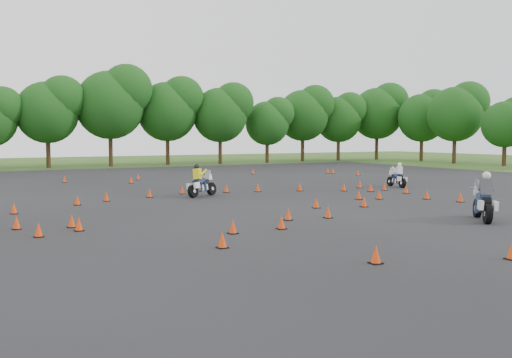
# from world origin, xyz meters

# --- Properties ---
(ground) EXTENTS (140.00, 140.00, 0.00)m
(ground) POSITION_xyz_m (0.00, 0.00, 0.00)
(ground) COLOR #2D5119
(ground) RESTS_ON ground
(asphalt_pad) EXTENTS (62.00, 62.00, 0.00)m
(asphalt_pad) POSITION_xyz_m (0.00, 6.00, 0.01)
(asphalt_pad) COLOR black
(asphalt_pad) RESTS_ON ground
(treeline) EXTENTS (87.03, 32.28, 11.16)m
(treeline) POSITION_xyz_m (3.37, 35.51, 4.71)
(treeline) COLOR #174413
(treeline) RESTS_ON ground
(traffic_cones) EXTENTS (35.69, 32.94, 0.45)m
(traffic_cones) POSITION_xyz_m (-0.11, 5.60, 0.23)
(traffic_cones) COLOR red
(traffic_cones) RESTS_ON asphalt_pad
(rider_grey) EXTENTS (2.09, 2.37, 1.88)m
(rider_grey) POSITION_xyz_m (5.07, -4.62, 0.94)
(rider_grey) COLOR #43454B
(rider_grey) RESTS_ON ground
(rider_yellow) EXTENTS (2.30, 1.69, 1.74)m
(rider_yellow) POSITION_xyz_m (-0.77, 8.40, 0.87)
(rider_yellow) COLOR yellow
(rider_yellow) RESTS_ON ground
(rider_white) EXTENTS (0.98, 2.08, 1.54)m
(rider_white) POSITION_xyz_m (12.09, 7.66, 0.77)
(rider_white) COLOR silver
(rider_white) RESTS_ON ground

